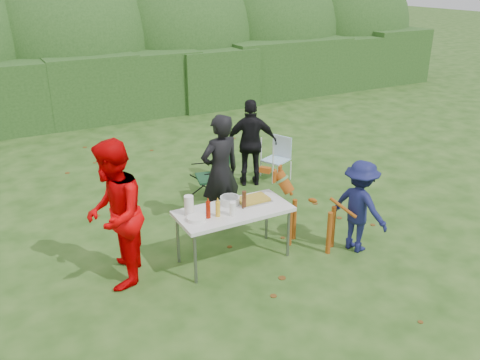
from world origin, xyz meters
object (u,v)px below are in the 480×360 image
dog (312,212)px  camping_chair (212,174)px  ketchup_bottle (208,210)px  mustard_bottle (218,209)px  person_red_jacket (114,215)px  child (360,206)px  folding_table (234,213)px  person_cook (220,172)px  person_black_puffy (251,143)px  lawn_chair (276,158)px  paper_towel_roll (189,206)px  beer_bottle (244,200)px

dog → camping_chair: dog is taller
ketchup_bottle → mustard_bottle: bearing=-7.6°
person_red_jacket → ketchup_bottle: 1.14m
child → dog: 0.64m
folding_table → person_cook: bearing=73.4°
person_black_puffy → lawn_chair: bearing=-152.0°
folding_table → paper_towel_roll: paper_towel_roll is taller
dog → camping_chair: size_ratio=1.21×
person_cook → child: (1.35, -1.51, -0.22)m
camping_chair → lawn_chair: bearing=-153.1°
dog → paper_towel_roll: 1.75m
person_red_jacket → camping_chair: bearing=150.4°
beer_bottle → camping_chair: bearing=77.0°
person_black_puffy → lawn_chair: size_ratio=2.01×
folding_table → person_cook: 1.00m
camping_chair → person_cook: bearing=86.1°
beer_bottle → paper_towel_roll: (-0.70, 0.16, 0.01)m
beer_bottle → child: bearing=-19.8°
person_cook → folding_table: bearing=66.9°
camping_chair → lawn_chair: (1.46, 0.33, -0.08)m
lawn_chair → ketchup_bottle: ketchup_bottle is taller
person_cook → person_red_jacket: (-1.77, -0.73, 0.05)m
camping_chair → paper_towel_roll: (-1.14, -1.71, 0.40)m
dog → lawn_chair: 2.55m
folding_table → person_cook: person_cook is taller
child → ketchup_bottle: bearing=61.3°
dog → lawn_chair: size_ratio=1.45×
folding_table → lawn_chair: lawn_chair is taller
dog → camping_chair: 2.12m
person_red_jacket → child: 3.23m
child → beer_bottle: (-1.49, 0.54, 0.21)m
person_black_puffy → camping_chair: (-0.91, -0.29, -0.32)m
person_black_puffy → beer_bottle: size_ratio=6.51×
child → camping_chair: size_ratio=1.40×
ketchup_bottle → paper_towel_roll: bearing=133.2°
mustard_bottle → ketchup_bottle: size_ratio=0.91×
person_black_puffy → beer_bottle: bearing=82.1°
person_red_jacket → paper_towel_roll: 0.93m
folding_table → lawn_chair: size_ratio=1.93×
person_cook → paper_towel_roll: person_cook is taller
folding_table → camping_chair: (0.57, 1.84, -0.22)m
person_cook → ketchup_bottle: size_ratio=7.95×
person_red_jacket → dog: size_ratio=1.64×
ketchup_bottle → dog: bearing=-5.3°
folding_table → person_red_jacket: bearing=171.8°
person_red_jacket → lawn_chair: (3.52, 1.96, -0.53)m
beer_bottle → paper_towel_roll: size_ratio=0.92×
camping_chair → beer_bottle: 1.96m
folding_table → paper_towel_roll: (-0.57, 0.13, 0.18)m
beer_bottle → person_red_jacket: bearing=171.4°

